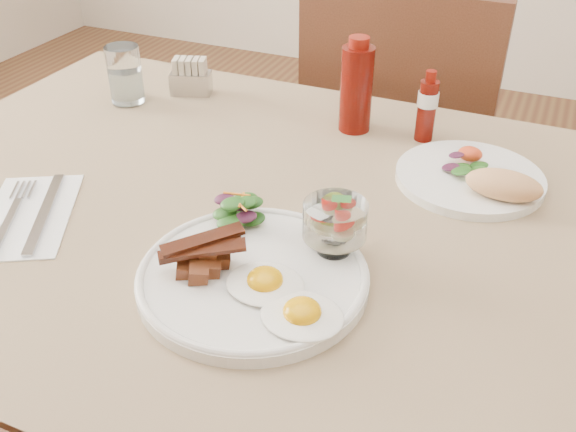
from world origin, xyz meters
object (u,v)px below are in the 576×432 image
object	(u,v)px
hot_sauce_bottle	(427,107)
table	(289,262)
fruit_cup	(335,221)
water_glass	(126,78)
main_plate	(253,278)
ketchup_bottle	(356,88)
second_plate	(478,178)
chair_far	(399,152)
sugar_caddy	(191,78)

from	to	relation	value
hot_sauce_bottle	table	bearing A→B (deg)	-111.71
fruit_cup	water_glass	size ratio (longest dim) A/B	0.74
main_plate	hot_sauce_bottle	xyz separation A→B (m)	(0.10, 0.46, 0.05)
ketchup_bottle	fruit_cup	bearing A→B (deg)	-75.28
second_plate	ketchup_bottle	size ratio (longest dim) A/B	1.36
fruit_cup	second_plate	xyz separation A→B (m)	(0.13, 0.26, -0.05)
water_glass	chair_far	bearing A→B (deg)	44.97
sugar_caddy	main_plate	bearing A→B (deg)	-71.47
main_plate	sugar_caddy	xyz separation A→B (m)	(-0.37, 0.47, 0.02)
fruit_cup	table	bearing A→B (deg)	140.20
main_plate	water_glass	distance (m)	0.60
second_plate	ketchup_bottle	world-z (taller)	ketchup_bottle
table	hot_sauce_bottle	bearing A→B (deg)	68.29
ketchup_bottle	water_glass	size ratio (longest dim) A/B	1.52
second_plate	hot_sauce_bottle	distance (m)	0.17
table	ketchup_bottle	xyz separation A→B (m)	(-0.00, 0.29, 0.17)
second_plate	main_plate	bearing A→B (deg)	-121.77
water_glass	main_plate	bearing A→B (deg)	-40.57
table	second_plate	distance (m)	0.31
table	sugar_caddy	xyz separation A→B (m)	(-0.34, 0.31, 0.12)
table	main_plate	distance (m)	0.19
main_plate	second_plate	size ratio (longest dim) A/B	1.25
chair_far	hot_sauce_bottle	size ratio (longest dim) A/B	7.63
sugar_caddy	water_glass	size ratio (longest dim) A/B	0.80
chair_far	sugar_caddy	distance (m)	0.55
fruit_cup	sugar_caddy	bearing A→B (deg)	138.21
fruit_cup	sugar_caddy	distance (m)	0.59
table	fruit_cup	size ratio (longest dim) A/B	16.52
chair_far	fruit_cup	size ratio (longest dim) A/B	11.55
chair_far	second_plate	size ratio (longest dim) A/B	4.16
chair_far	sugar_caddy	world-z (taller)	chair_far
water_glass	hot_sauce_bottle	bearing A→B (deg)	7.20
main_plate	fruit_cup	xyz separation A→B (m)	(0.07, 0.08, 0.05)
main_plate	ketchup_bottle	xyz separation A→B (m)	(-0.02, 0.45, 0.07)
fruit_cup	main_plate	bearing A→B (deg)	-132.19
sugar_caddy	fruit_cup	bearing A→B (deg)	-60.95
table	hot_sauce_bottle	size ratio (longest dim) A/B	10.91
chair_far	fruit_cup	xyz separation A→B (m)	(0.10, -0.74, 0.29)
fruit_cup	hot_sauce_bottle	distance (m)	0.38
chair_far	main_plate	xyz separation A→B (m)	(0.02, -0.82, 0.24)
water_glass	fruit_cup	bearing A→B (deg)	-30.29
table	water_glass	xyz separation A→B (m)	(-0.43, 0.23, 0.14)
ketchup_bottle	hot_sauce_bottle	bearing A→B (deg)	4.58
fruit_cup	chair_far	bearing A→B (deg)	97.31
main_plate	sugar_caddy	bearing A→B (deg)	127.68
ketchup_bottle	main_plate	bearing A→B (deg)	-87.00
table	hot_sauce_bottle	xyz separation A→B (m)	(0.12, 0.30, 0.15)
second_plate	sugar_caddy	distance (m)	0.59
table	water_glass	bearing A→B (deg)	152.10
main_plate	water_glass	size ratio (longest dim) A/B	2.59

